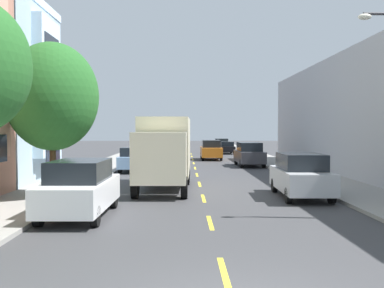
{
  "coord_description": "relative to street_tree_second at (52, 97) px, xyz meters",
  "views": [
    {
      "loc": [
        -0.82,
        -7.09,
        2.98
      ],
      "look_at": [
        -0.39,
        18.26,
        2.15
      ],
      "focal_mm": 41.63,
      "sensor_mm": 36.0,
      "label": 1
    }
  ],
  "objects": [
    {
      "name": "parked_pickup_champagne",
      "position": [
        10.65,
        41.1,
        -3.53
      ],
      "size": [
        2.15,
        5.35,
        1.73
      ],
      "color": "tan",
      "rests_on": "ground_plane"
    },
    {
      "name": "parked_suv_teal",
      "position": [
        2.07,
        34.19,
        -3.37
      ],
      "size": [
        2.06,
        4.85,
        1.93
      ],
      "color": "#195B60",
      "rests_on": "ground_plane"
    },
    {
      "name": "sidewalk_left",
      "position": [
        -0.7,
        16.19,
        -4.29
      ],
      "size": [
        3.2,
        120.0,
        0.14
      ],
      "primitive_type": "cube",
      "color": "gray",
      "rests_on": "ground_plane"
    },
    {
      "name": "parked_suv_white",
      "position": [
        2.01,
        -3.72,
        -3.37
      ],
      "size": [
        2.02,
        4.83,
        1.93
      ],
      "color": "silver",
      "rests_on": "ground_plane"
    },
    {
      "name": "parked_hatchback_navy",
      "position": [
        2.17,
        40.13,
        -3.6
      ],
      "size": [
        1.81,
        4.03,
        1.5
      ],
      "color": "navy",
      "rests_on": "ground_plane"
    },
    {
      "name": "delivery_box_truck",
      "position": [
        4.61,
        3.54,
        -2.36
      ],
      "size": [
        2.62,
        8.07,
        3.57
      ],
      "color": "beige",
      "rests_on": "ground_plane"
    },
    {
      "name": "parked_hatchback_burgundy",
      "position": [
        2.01,
        20.27,
        -3.6
      ],
      "size": [
        1.74,
        4.0,
        1.5
      ],
      "color": "maroon",
      "rests_on": "ground_plane"
    },
    {
      "name": "parked_pickup_sky",
      "position": [
        2.12,
        12.81,
        -3.53
      ],
      "size": [
        2.07,
        5.33,
        1.73
      ],
      "color": "#7A9EC6",
      "rests_on": "ground_plane"
    },
    {
      "name": "parked_hatchback_black",
      "position": [
        10.72,
        35.31,
        -3.6
      ],
      "size": [
        1.85,
        4.05,
        1.5
      ],
      "color": "black",
      "rests_on": "ground_plane"
    },
    {
      "name": "moving_orange_sedan",
      "position": [
        8.2,
        24.75,
        -3.37
      ],
      "size": [
        1.95,
        4.8,
        1.93
      ],
      "color": "orange",
      "rests_on": "ground_plane"
    },
    {
      "name": "parked_suv_charcoal",
      "position": [
        10.84,
        17.0,
        -3.37
      ],
      "size": [
        2.02,
        4.83,
        1.93
      ],
      "color": "#333338",
      "rests_on": "ground_plane"
    },
    {
      "name": "street_tree_second",
      "position": [
        0.0,
        0.0,
        0.0
      ],
      "size": [
        3.88,
        3.88,
        6.51
      ],
      "color": "#47331E",
      "rests_on": "sidewalk_left"
    },
    {
      "name": "sidewalk_right",
      "position": [
        13.5,
        16.19,
        -4.29
      ],
      "size": [
        3.2,
        120.0,
        0.14
      ],
      "primitive_type": "cube",
      "color": "gray",
      "rests_on": "ground_plane"
    },
    {
      "name": "parked_suv_silver",
      "position": [
        10.67,
        0.4,
        -3.37
      ],
      "size": [
        2.09,
        4.86,
        1.93
      ],
      "color": "#B2B5BA",
      "rests_on": "ground_plane"
    },
    {
      "name": "ground_plane",
      "position": [
        6.4,
        18.19,
        -4.36
      ],
      "size": [
        160.0,
        160.0,
        0.0
      ],
      "primitive_type": "plane",
      "color": "#38383A"
    },
    {
      "name": "lane_centerline_dashes",
      "position": [
        6.4,
        12.69,
        -4.36
      ],
      "size": [
        0.14,
        47.2,
        0.01
      ],
      "color": "yellow",
      "rests_on": "ground_plane"
    }
  ]
}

